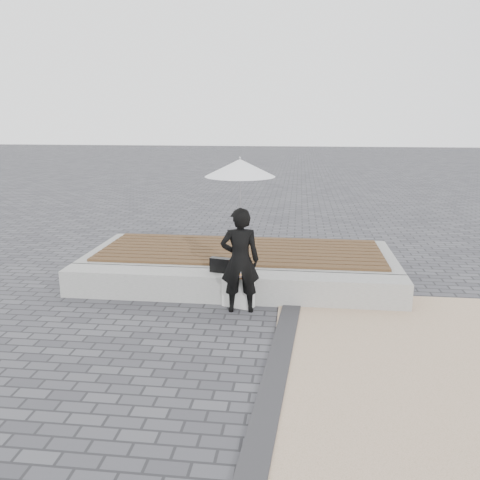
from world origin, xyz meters
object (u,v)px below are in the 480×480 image
(seating_ledge, at_px, (231,286))
(canvas_tote, at_px, (238,291))
(parasol, at_px, (240,168))
(handbag, at_px, (220,265))
(woman, at_px, (240,260))

(seating_ledge, distance_m, canvas_tote, 0.29)
(parasol, relative_size, handbag, 3.86)
(canvas_tote, bearing_deg, handbag, 155.02)
(seating_ledge, bearing_deg, woman, -66.78)
(woman, distance_m, handbag, 0.60)
(woman, xyz_separation_m, canvas_tote, (-0.04, 0.16, -0.49))
(seating_ledge, height_order, parasol, parasol)
(woman, height_order, canvas_tote, woman)
(woman, bearing_deg, handbag, -61.75)
(canvas_tote, bearing_deg, woman, -56.69)
(parasol, relative_size, canvas_tote, 2.54)
(seating_ledge, distance_m, woman, 0.69)
(woman, distance_m, canvas_tote, 0.52)
(woman, bearing_deg, seating_ledge, -75.38)
(woman, xyz_separation_m, parasol, (0.00, 0.00, 1.23))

